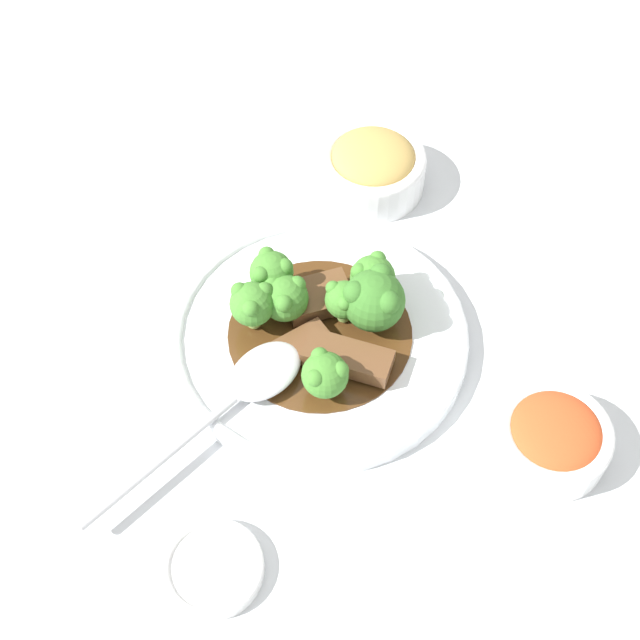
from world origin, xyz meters
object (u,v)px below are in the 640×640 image
object	(u,v)px
broccoli_floret_3	(252,303)
side_bowl_kimchi	(551,441)
broccoli_floret_1	(374,299)
broccoli_floret_5	(325,374)
beef_strip_2	(348,358)
broccoli_floret_0	(344,299)
broccoli_floret_2	(272,272)
beef_strip_0	(291,349)
broccoli_floret_4	(373,277)
side_bowl_appetizer	(373,167)
sauce_dish	(213,568)
main_plate	(320,336)
beef_strip_1	(318,297)
serving_spoon	(251,383)
broccoli_floret_6	(284,298)

from	to	relation	value
broccoli_floret_3	side_bowl_kimchi	bearing A→B (deg)	-175.96
broccoli_floret_1	side_bowl_kimchi	xyz separation A→B (m)	(-0.18, 0.04, -0.03)
broccoli_floret_5	side_bowl_kimchi	bearing A→B (deg)	-165.43
beef_strip_2	broccoli_floret_0	distance (m)	0.05
beef_strip_2	broccoli_floret_2	distance (m)	0.10
beef_strip_0	broccoli_floret_4	world-z (taller)	broccoli_floret_4
broccoli_floret_1	side_bowl_appetizer	bearing A→B (deg)	-62.01
broccoli_floret_0	broccoli_floret_4	xyz separation A→B (m)	(-0.01, -0.03, 0.00)
broccoli_floret_4	broccoli_floret_5	xyz separation A→B (m)	(-0.01, 0.11, -0.00)
beef_strip_0	sauce_dish	bearing A→B (deg)	103.41
main_plate	broccoli_floret_1	world-z (taller)	broccoli_floret_1
beef_strip_1	beef_strip_0	bearing A→B (deg)	96.52
serving_spoon	side_bowl_kimchi	bearing A→B (deg)	-162.20
beef_strip_2	side_bowl_appetizer	world-z (taller)	side_bowl_appetizer
sauce_dish	broccoli_floret_5	bearing A→B (deg)	-89.68
broccoli_floret_0	beef_strip_1	bearing A→B (deg)	-7.32
main_plate	beef_strip_2	size ratio (longest dim) A/B	3.28
beef_strip_1	broccoli_floret_2	distance (m)	0.05
main_plate	serving_spoon	distance (m)	0.08
main_plate	beef_strip_0	bearing A→B (deg)	72.80
broccoli_floret_1	broccoli_floret_6	xyz separation A→B (m)	(0.07, 0.03, -0.01)
beef_strip_0	side_bowl_kimchi	size ratio (longest dim) A/B	0.82
side_bowl_kimchi	sauce_dish	size ratio (longest dim) A/B	1.22
broccoli_floret_0	broccoli_floret_5	size ratio (longest dim) A/B	1.01
broccoli_floret_4	beef_strip_0	bearing A→B (deg)	70.69
broccoli_floret_3	broccoli_floret_5	world-z (taller)	broccoli_floret_3
broccoli_floret_4	main_plate	bearing A→B (deg)	69.49
main_plate	broccoli_floret_5	bearing A→B (deg)	123.75
serving_spoon	broccoli_floret_2	bearing A→B (deg)	-68.76
sauce_dish	main_plate	bearing A→B (deg)	-81.06
broccoli_floret_6	sauce_dish	bearing A→B (deg)	107.64
broccoli_floret_2	sauce_dish	size ratio (longest dim) A/B	0.65
broccoli_floret_2	broccoli_floret_3	size ratio (longest dim) A/B	1.05
beef_strip_2	broccoli_floret_1	distance (m)	0.05
side_bowl_appetizer	beef_strip_1	bearing A→B (deg)	101.48
main_plate	side_bowl_appetizer	world-z (taller)	side_bowl_appetizer
broccoli_floret_4	sauce_dish	size ratio (longest dim) A/B	0.60
beef_strip_2	side_bowl_kimchi	distance (m)	0.18
serving_spoon	beef_strip_2	bearing A→B (deg)	-133.21
main_plate	broccoli_floret_1	bearing A→B (deg)	-136.54
broccoli_floret_0	broccoli_floret_2	bearing A→B (deg)	7.31
broccoli_floret_3	side_bowl_appetizer	distance (m)	0.21
beef_strip_0	broccoli_floret_5	size ratio (longest dim) A/B	1.81
broccoli_floret_1	broccoli_floret_2	world-z (taller)	broccoli_floret_1
broccoli_floret_3	side_bowl_appetizer	size ratio (longest dim) A/B	0.45
beef_strip_2	broccoli_floret_5	xyz separation A→B (m)	(0.00, 0.03, 0.02)
broccoli_floret_0	side_bowl_appetizer	distance (m)	0.18
beef_strip_1	broccoli_floret_5	distance (m)	0.09
main_plate	broccoli_floret_2	size ratio (longest dim) A/B	5.23
main_plate	broccoli_floret_0	size ratio (longest dim) A/B	6.09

